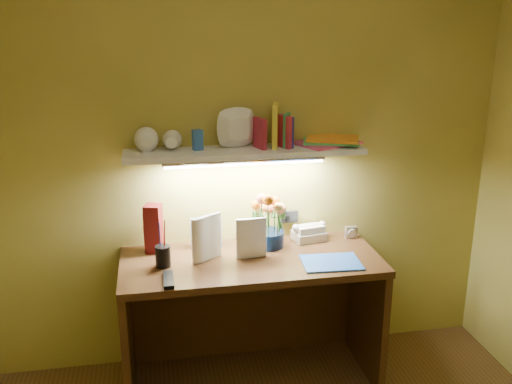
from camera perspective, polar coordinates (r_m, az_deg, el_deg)
desk at (r=3.27m, az=-0.46°, el=-12.68°), size 1.40×0.60×0.75m
flower_bouquet at (r=3.20m, az=1.25°, el=-2.83°), size 0.24×0.24×0.31m
telephone at (r=3.34m, az=5.32°, el=-3.94°), size 0.20×0.16×0.11m
desk_clock at (r=3.41m, az=9.48°, el=-3.98°), size 0.07×0.04×0.07m
whisky_bottle at (r=3.21m, az=-10.46°, el=-3.55°), size 0.08×0.08×0.27m
whisky_box at (r=3.19m, az=-10.20°, el=-3.61°), size 0.11×0.11×0.27m
pen_cup at (r=3.01m, az=-9.32°, el=-5.67°), size 0.10×0.10×0.19m
art_card at (r=3.22m, az=-5.01°, el=-4.08°), size 0.17×0.03×0.17m
tv_remote at (r=2.87m, az=-8.74°, el=-8.66°), size 0.05×0.18×0.02m
blue_folder at (r=3.07m, az=7.52°, el=-6.99°), size 0.32×0.24×0.01m
desk_book_a at (r=2.99m, az=-6.39°, el=-5.06°), size 0.18×0.11×0.25m
desk_book_b at (r=3.05m, az=-1.99°, el=-4.77°), size 0.17×0.02×0.23m
wall_shelf at (r=3.09m, az=-0.86°, el=4.69°), size 1.33×0.36×0.27m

